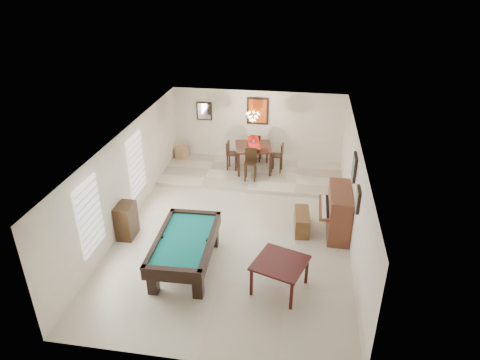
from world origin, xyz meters
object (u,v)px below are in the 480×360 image
(square_table, at_px, (280,275))
(dining_chair_east, at_px, (277,158))
(pool_table, at_px, (186,253))
(dining_chair_west, at_px, (232,156))
(flower_vase, at_px, (254,140))
(corner_bench, at_px, (182,152))
(upright_piano, at_px, (333,212))
(chandelier, at_px, (253,114))
(dining_chair_north, at_px, (256,147))
(dining_chair_south, at_px, (251,165))
(dining_table, at_px, (253,156))
(apothecary_chest, at_px, (126,221))
(piano_bench, at_px, (302,222))

(square_table, height_order, dining_chair_east, dining_chair_east)
(pool_table, distance_m, dining_chair_west, 5.31)
(square_table, xyz_separation_m, flower_vase, (-1.34, 5.77, 0.86))
(square_table, bearing_deg, corner_bench, 122.37)
(upright_piano, bearing_deg, chandelier, 130.34)
(upright_piano, xyz_separation_m, dining_chair_north, (-2.56, 4.07, -0.00))
(dining_chair_south, bearing_deg, dining_chair_east, 43.36)
(dining_table, height_order, dining_chair_west, dining_table)
(apothecary_chest, distance_m, dining_chair_north, 5.83)
(pool_table, bearing_deg, flower_vase, 78.49)
(chandelier, bearing_deg, dining_chair_north, 90.36)
(dining_table, distance_m, dining_chair_east, 0.80)
(dining_chair_south, bearing_deg, flower_vase, 88.92)
(apothecary_chest, distance_m, flower_vase, 5.21)
(dining_table, xyz_separation_m, flower_vase, (0.00, 0.00, 0.61))
(square_table, distance_m, corner_bench, 7.55)
(upright_piano, relative_size, apothecary_chest, 1.61)
(pool_table, bearing_deg, dining_table, 78.49)
(apothecary_chest, relative_size, dining_chair_west, 0.96)
(dining_table, distance_m, corner_bench, 2.78)
(flower_vase, relative_size, dining_chair_north, 0.23)
(dining_chair_west, height_order, chandelier, chandelier)
(piano_bench, distance_m, dining_chair_east, 3.50)
(upright_piano, distance_m, dining_chair_south, 3.57)
(dining_chair_north, bearing_deg, chandelier, 92.56)
(dining_table, bearing_deg, square_table, -76.90)
(flower_vase, relative_size, corner_bench, 0.49)
(upright_piano, relative_size, corner_bench, 3.23)
(upright_piano, xyz_separation_m, chandelier, (-2.56, 3.01, 1.57))
(apothecary_chest, xyz_separation_m, dining_chair_west, (2.06, 4.29, 0.14))
(dining_chair_south, relative_size, chandelier, 1.75)
(dining_table, distance_m, dining_chair_south, 0.78)
(piano_bench, height_order, corner_bench, corner_bench)
(dining_chair_north, relative_size, dining_chair_west, 1.04)
(apothecary_chest, bearing_deg, flower_vase, 57.44)
(dining_table, bearing_deg, corner_bench, 167.29)
(piano_bench, bearing_deg, square_table, -99.64)
(apothecary_chest, bearing_deg, dining_chair_south, 52.06)
(corner_bench, bearing_deg, dining_chair_east, -9.71)
(apothecary_chest, bearing_deg, dining_table, 57.44)
(square_table, relative_size, dining_chair_north, 1.05)
(apothecary_chest, bearing_deg, square_table, -19.13)
(dining_chair_west, bearing_deg, square_table, -157.18)
(square_table, distance_m, chandelier, 5.95)
(corner_bench, bearing_deg, flower_vase, -12.71)
(pool_table, relative_size, chandelier, 4.00)
(dining_chair_west, distance_m, corner_bench, 2.11)
(pool_table, bearing_deg, dining_chair_west, 86.05)
(piano_bench, bearing_deg, apothecary_chest, -167.49)
(upright_piano, bearing_deg, dining_chair_south, 135.47)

